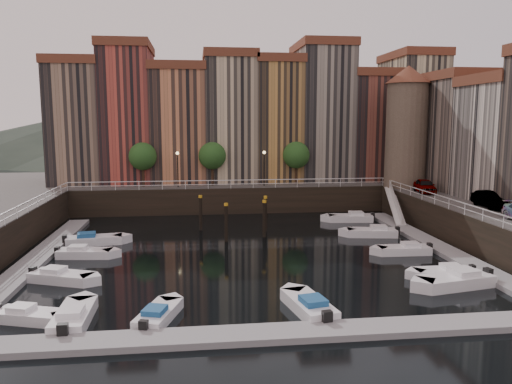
{
  "coord_description": "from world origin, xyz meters",
  "views": [
    {
      "loc": [
        -3.9,
        -40.33,
        10.75
      ],
      "look_at": [
        1.45,
        4.0,
        4.29
      ],
      "focal_mm": 35.0,
      "sensor_mm": 36.0,
      "label": 1
    }
  ],
  "objects": [
    {
      "name": "boat_near_1",
      "position": [
        -6.09,
        -14.18,
        0.32
      ],
      "size": [
        2.61,
        4.29,
        0.96
      ],
      "rotation": [
        0.0,
        0.0,
        1.27
      ],
      "color": "white",
      "rests_on": "ground"
    },
    {
      "name": "mooring_pilings",
      "position": [
        0.02,
        5.57,
        1.65
      ],
      "size": [
        6.61,
        5.23,
        3.78
      ],
      "color": "black",
      "rests_on": "ground"
    },
    {
      "name": "boat_right_0",
      "position": [
        12.81,
        -10.92,
        0.41
      ],
      "size": [
        5.41,
        2.85,
        1.21
      ],
      "rotation": [
        0.0,
        0.0,
        3.34
      ],
      "color": "white",
      "rests_on": "ground"
    },
    {
      "name": "boat_near_2",
      "position": [
        2.31,
        -14.02,
        0.37
      ],
      "size": [
        2.58,
        4.96,
        1.11
      ],
      "rotation": [
        0.0,
        0.0,
        1.76
      ],
      "color": "white",
      "rests_on": "ground"
    },
    {
      "name": "dock_right",
      "position": [
        16.2,
        -1.0,
        0.17
      ],
      "size": [
        2.0,
        28.0,
        0.35
      ],
      "primitive_type": "cube",
      "color": "gray",
      "rests_on": "ground"
    },
    {
      "name": "corner_tower",
      "position": [
        20.0,
        14.5,
        10.19
      ],
      "size": [
        5.2,
        5.2,
        13.8
      ],
      "color": "#6B5B4C",
      "rests_on": "quay_right"
    },
    {
      "name": "dock_near",
      "position": [
        0.0,
        -17.0,
        0.17
      ],
      "size": [
        30.0,
        2.0,
        0.35
      ],
      "primitive_type": "cube",
      "color": "gray",
      "rests_on": "ground"
    },
    {
      "name": "quay_far",
      "position": [
        0.0,
        26.0,
        1.5
      ],
      "size": [
        80.0,
        20.0,
        3.0
      ],
      "primitive_type": "cube",
      "color": "black",
      "rests_on": "ground"
    },
    {
      "name": "boat_near_0",
      "position": [
        -10.53,
        -14.05,
        0.37
      ],
      "size": [
        1.78,
        4.78,
        1.1
      ],
      "rotation": [
        0.0,
        0.0,
        1.58
      ],
      "color": "white",
      "rests_on": "ground"
    },
    {
      "name": "boat_right_4",
      "position": [
        12.5,
        10.45,
        0.38
      ],
      "size": [
        4.99,
        2.27,
        1.13
      ],
      "rotation": [
        0.0,
        0.0,
        3.03
      ],
      "color": "white",
      "rests_on": "ground"
    },
    {
      "name": "mountains",
      "position": [
        1.72,
        110.0,
        7.92
      ],
      "size": [
        145.0,
        100.0,
        18.0
      ],
      "color": "#2D382D",
      "rests_on": "ground"
    },
    {
      "name": "car_a",
      "position": [
        20.11,
        9.44,
        3.73
      ],
      "size": [
        2.58,
        4.57,
        1.47
      ],
      "primitive_type": "imported",
      "rotation": [
        0.0,
        0.0,
        -0.21
      ],
      "color": "gray",
      "rests_on": "quay_right"
    },
    {
      "name": "boat_right_2",
      "position": [
        12.8,
        -2.8,
        0.34
      ],
      "size": [
        4.42,
        1.72,
        1.01
      ],
      "rotation": [
        0.0,
        0.0,
        3.11
      ],
      "color": "white",
      "rests_on": "ground"
    },
    {
      "name": "railings",
      "position": [
        0.0,
        4.88,
        3.79
      ],
      "size": [
        36.08,
        34.04,
        0.52
      ],
      "color": "white",
      "rests_on": "ground"
    },
    {
      "name": "street_lamps",
      "position": [
        -1.0,
        17.2,
        5.9
      ],
      "size": [
        10.36,
        0.36,
        4.18
      ],
      "color": "black",
      "rests_on": "quay_far"
    },
    {
      "name": "dock_left",
      "position": [
        -16.2,
        -1.0,
        0.17
      ],
      "size": [
        2.0,
        28.0,
        0.35
      ],
      "primitive_type": "cube",
      "color": "gray",
      "rests_on": "ground"
    },
    {
      "name": "boat_right_1",
      "position": [
        13.0,
        -8.96,
        0.33
      ],
      "size": [
        4.26,
        1.57,
        0.98
      ],
      "rotation": [
        0.0,
        0.0,
        3.14
      ],
      "color": "white",
      "rests_on": "ground"
    },
    {
      "name": "boat_left_3",
      "position": [
        -12.96,
        3.49,
        0.38
      ],
      "size": [
        5.06,
        2.43,
        1.14
      ],
      "rotation": [
        0.0,
        0.0,
        0.14
      ],
      "color": "white",
      "rests_on": "ground"
    },
    {
      "name": "boat_left_2",
      "position": [
        -12.85,
        -0.72,
        0.34
      ],
      "size": [
        4.52,
        2.06,
        1.02
      ],
      "rotation": [
        0.0,
        0.0,
        -0.11
      ],
      "color": "white",
      "rests_on": "ground"
    },
    {
      "name": "boat_left_0",
      "position": [
        -12.99,
        -13.45,
        0.32
      ],
      "size": [
        4.18,
        2.58,
        0.94
      ],
      "rotation": [
        0.0,
        0.0,
        -0.31
      ],
      "color": "white",
      "rests_on": "ground"
    },
    {
      "name": "far_terrace",
      "position": [
        3.31,
        23.5,
        10.95
      ],
      "size": [
        48.7,
        10.3,
        17.5
      ],
      "color": "#8D705A",
      "rests_on": "quay_far"
    },
    {
      "name": "car_b",
      "position": [
        21.76,
        0.04,
        3.74
      ],
      "size": [
        1.87,
        4.59,
        1.48
      ],
      "primitive_type": "imported",
      "rotation": [
        0.0,
        0.0,
        -0.07
      ],
      "color": "gray",
      "rests_on": "quay_right"
    },
    {
      "name": "promenade_trees",
      "position": [
        -1.33,
        18.2,
        6.58
      ],
      "size": [
        21.2,
        3.2,
        5.2
      ],
      "color": "black",
      "rests_on": "quay_far"
    },
    {
      "name": "boat_right_3",
      "position": [
        12.39,
        3.49,
        0.37
      ],
      "size": [
        4.9,
        2.44,
        1.1
      ],
      "rotation": [
        0.0,
        0.0,
        2.98
      ],
      "color": "white",
      "rests_on": "ground"
    },
    {
      "name": "ground",
      "position": [
        0.0,
        0.0,
        0.0
      ],
      "size": [
        200.0,
        200.0,
        0.0
      ],
      "primitive_type": "plane",
      "color": "black",
      "rests_on": "ground"
    },
    {
      "name": "gangway",
      "position": [
        17.1,
        10.0,
        1.92
      ],
      "size": [
        2.78,
        8.32,
        3.73
      ],
      "color": "white",
      "rests_on": "ground"
    },
    {
      "name": "boat_left_1",
      "position": [
        -13.05,
        -6.8,
        0.35
      ],
      "size": [
        4.64,
        3.1,
        1.05
      ],
      "rotation": [
        0.0,
        0.0,
        -0.37
      ],
      "color": "white",
      "rests_on": "ground"
    }
  ]
}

